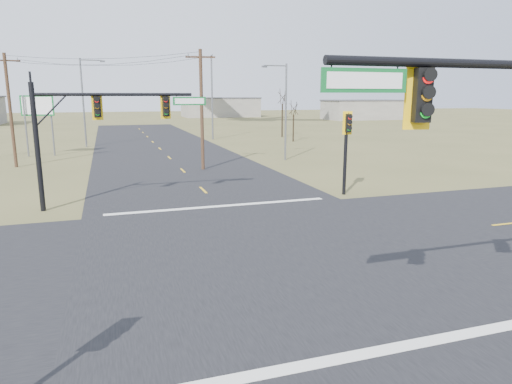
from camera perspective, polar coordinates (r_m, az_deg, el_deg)
ground at (r=17.72m, az=1.30°, el=-7.36°), size 320.00×320.00×0.00m
road_ew at (r=17.71m, az=1.30°, el=-7.33°), size 160.00×14.00×0.02m
road_ns at (r=17.71m, az=1.30°, el=-7.32°), size 14.00×160.00×0.02m
stop_bar_near at (r=11.55m, az=14.46°, el=-18.80°), size 12.00×0.40×0.01m
stop_bar_far at (r=24.62m, az=-4.50°, el=-1.77°), size 12.00×0.40×0.01m
mast_arm_far at (r=25.27m, az=-18.85°, el=8.77°), size 8.83×0.50×6.51m
pedestal_signal_ne at (r=27.47m, az=11.32°, el=6.91°), size 0.65×0.57×4.99m
utility_pole_near at (r=36.64m, az=-6.81°, el=10.33°), size 2.26×0.60×9.35m
utility_pole_far at (r=42.71m, az=-28.38°, el=9.13°), size 2.22×0.59×9.19m
highway_sign at (r=49.52m, az=-25.62°, el=8.87°), size 3.07×0.80×5.87m
streetlight_a at (r=42.01m, az=3.51°, el=10.58°), size 2.42×0.37×8.64m
streetlight_b at (r=62.32m, az=-5.75°, el=12.24°), size 3.09×0.43×11.03m
streetlight_c at (r=56.31m, az=-20.61°, el=10.96°), size 2.77×0.31×9.94m
bare_tree_c at (r=59.40m, az=4.73°, el=10.49°), size 2.98×2.98×5.54m
bare_tree_d at (r=65.89m, az=3.33°, el=11.84°), size 3.32×3.32×7.09m
warehouse_mid at (r=129.47m, az=-4.51°, el=10.47°), size 20.00×12.00×5.00m
warehouse_right at (r=117.62m, az=13.10°, el=9.93°), size 18.00×10.00×4.50m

